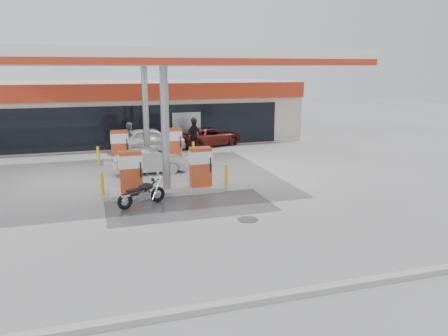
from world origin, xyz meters
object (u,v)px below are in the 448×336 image
object	(u,v)px
parked_motorcycle	(142,194)
hatchback_silver	(150,161)
biker_walking	(194,136)
attendant	(130,138)
pump_island_near	(167,175)
parked_car_right	(209,136)
parked_car_left	(49,138)
sedan_white	(151,139)
pump_island_far	(147,149)

from	to	relation	value
parked_motorcycle	hatchback_silver	xyz separation A→B (m)	(0.95, 5.02, 0.12)
biker_walking	attendant	bearing A→B (deg)	137.15
pump_island_near	biker_walking	size ratio (longest dim) A/B	2.64
hatchback_silver	parked_car_right	distance (m)	7.93
parked_car_right	biker_walking	distance (m)	2.33
pump_island_near	parked_motorcycle	xyz separation A→B (m)	(-1.14, -1.42, -0.27)
parked_car_right	parked_car_left	bearing A→B (deg)	59.14
pump_island_near	sedan_white	bearing A→B (deg)	85.99
hatchback_silver	parked_motorcycle	bearing A→B (deg)	167.80
pump_island_near	hatchback_silver	distance (m)	3.61
sedan_white	biker_walking	size ratio (longest dim) A/B	2.16
biker_walking	parked_car_left	bearing A→B (deg)	121.88
pump_island_near	attendant	size ratio (longest dim) A/B	2.78
parked_motorcycle	attendant	world-z (taller)	attendant
attendant	pump_island_near	bearing A→B (deg)	170.93
pump_island_near	parked_car_left	distance (m)	13.11
pump_island_far	parked_car_right	size ratio (longest dim) A/B	1.19
parked_car_right	biker_walking	size ratio (longest dim) A/B	2.22
pump_island_far	parked_car_right	world-z (taller)	pump_island_far
parked_motorcycle	pump_island_near	bearing A→B (deg)	27.97
parked_motorcycle	attendant	distance (m)	10.24
sedan_white	attendant	world-z (taller)	attendant
hatchback_silver	biker_walking	xyz separation A→B (m)	(3.25, 4.60, 0.40)
parked_car_right	pump_island_near	bearing A→B (deg)	136.48
parked_motorcycle	parked_car_left	distance (m)	14.04
parked_car_right	hatchback_silver	bearing A→B (deg)	124.50
pump_island_near	parked_car_left	bearing A→B (deg)	113.72
pump_island_far	attendant	bearing A→B (deg)	102.63
attendant	parked_car_right	size ratio (longest dim) A/B	0.43
sedan_white	attendant	bearing A→B (deg)	103.29
sedan_white	biker_walking	bearing A→B (deg)	-116.61
parked_motorcycle	biker_walking	world-z (taller)	biker_walking
parked_car_left	biker_walking	xyz separation A→B (m)	(8.34, -3.80, 0.29)
pump_island_far	sedan_white	size ratio (longest dim) A/B	1.22
pump_island_far	biker_walking	bearing A→B (deg)	35.66
pump_island_far	parked_car_left	distance (m)	7.99
attendant	pump_island_far	bearing A→B (deg)	179.48
sedan_white	parked_car_right	world-z (taller)	sedan_white
pump_island_far	parked_motorcycle	xyz separation A→B (m)	(-1.14, -7.42, -0.27)
pump_island_far	parked_motorcycle	size ratio (longest dim) A/B	2.79
hatchback_silver	pump_island_far	bearing A→B (deg)	-5.89
parked_motorcycle	parked_car_left	xyz separation A→B (m)	(-4.13, 13.42, 0.24)
parked_motorcycle	hatchback_silver	distance (m)	5.11
pump_island_near	hatchback_silver	xyz separation A→B (m)	(-0.19, 3.60, -0.14)
parked_car_left	sedan_white	bearing A→B (deg)	-119.53
attendant	biker_walking	size ratio (longest dim) A/B	0.95
sedan_white	biker_walking	world-z (taller)	biker_walking
sedan_white	parked_car_left	xyz separation A→B (m)	(-5.92, 2.80, -0.04)
sedan_white	parked_car_right	size ratio (longest dim) A/B	0.97
biker_walking	pump_island_near	bearing A→B (deg)	-144.13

